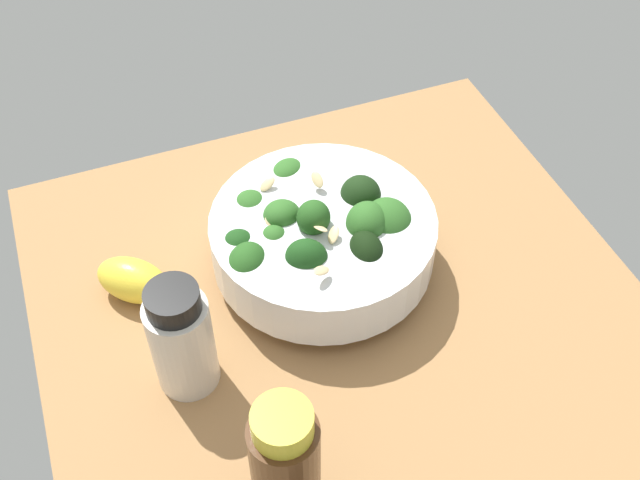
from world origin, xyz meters
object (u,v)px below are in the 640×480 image
object	(u,v)px
bottle_tall	(181,339)
bottle_short	(286,470)
bowl_of_broccoli	(320,237)
lemon_wedge	(133,280)

from	to	relation	value
bottle_tall	bottle_short	distance (cm)	15.42
bottle_tall	bottle_short	world-z (taller)	bottle_short
bowl_of_broccoli	lemon_wedge	distance (cm)	18.23
bowl_of_broccoli	bottle_short	xyz separation A→B (cm)	(-22.45, 11.20, 2.72)
bowl_of_broccoli	bottle_tall	distance (cm)	17.18
lemon_wedge	bottle_short	distance (cm)	26.82
bowl_of_broccoli	bottle_short	bearing A→B (deg)	153.49
lemon_wedge	bottle_tall	size ratio (longest dim) A/B	0.61
bowl_of_broccoli	lemon_wedge	bearing A→B (deg)	80.29
bottle_short	lemon_wedge	bearing A→B (deg)	14.58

